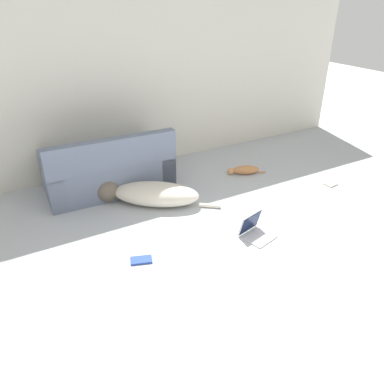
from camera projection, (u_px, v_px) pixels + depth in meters
ground_plane at (304, 308)px, 3.25m from camera, size 20.00×20.00×0.00m
wall_back at (139, 73)px, 5.34m from camera, size 7.56×0.06×2.79m
couch at (109, 171)px, 5.06m from camera, size 1.69×0.88×0.84m
dog at (147, 193)px, 4.77m from camera, size 1.42×1.12×0.32m
cat at (244, 170)px, 5.60m from camera, size 0.56×0.32×0.13m
laptop_open at (254, 229)px, 4.18m from camera, size 0.40×0.39×0.26m
book_blue at (141, 260)px, 3.80m from camera, size 0.25×0.19×0.02m
book_cream at (330, 184)px, 5.30m from camera, size 0.18×0.16×0.02m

